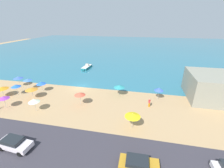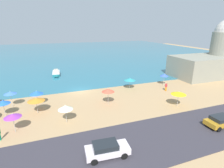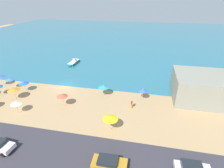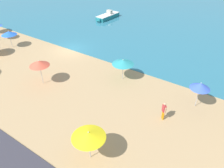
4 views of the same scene
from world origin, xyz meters
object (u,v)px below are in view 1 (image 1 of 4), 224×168
object	(u,v)px
beach_umbrella_4	(34,101)
bather_2	(149,102)
beach_umbrella_8	(16,86)
beach_umbrella_9	(3,98)
beach_umbrella_1	(18,78)
beach_umbrella_10	(80,94)
parked_car_1	(14,143)
beach_umbrella_5	(133,115)
beach_umbrella_3	(1,88)
parked_car_0	(138,164)
beach_umbrella_7	(31,89)
beach_umbrella_12	(41,83)
beach_umbrella_2	(27,80)
beach_umbrella_6	(159,89)
beach_umbrella_11	(119,86)
skiff_nearshore	(87,67)

from	to	relation	value
beach_umbrella_4	bather_2	size ratio (longest dim) A/B	1.44
beach_umbrella_8	beach_umbrella_9	xyz separation A→B (m)	(1.93, -4.92, 0.07)
beach_umbrella_1	beach_umbrella_10	size ratio (longest dim) A/B	0.93
beach_umbrella_1	beach_umbrella_8	xyz separation A→B (m)	(2.77, -3.80, -0.16)
bather_2	parked_car_1	size ratio (longest dim) A/B	0.40
beach_umbrella_5	beach_umbrella_1	bearing A→B (deg)	160.80
beach_umbrella_3	parked_car_0	size ratio (longest dim) A/B	0.59
beach_umbrella_5	beach_umbrella_7	distance (m)	20.91
beach_umbrella_3	beach_umbrella_12	bearing A→B (deg)	30.49
beach_umbrella_2	bather_2	world-z (taller)	beach_umbrella_2
beach_umbrella_2	beach_umbrella_6	world-z (taller)	same
beach_umbrella_6	parked_car_1	xyz separation A→B (m)	(-18.10, -16.39, -1.37)
beach_umbrella_11	beach_umbrella_5	bearing A→B (deg)	-70.39
beach_umbrella_5	beach_umbrella_8	bearing A→B (deg)	166.90
beach_umbrella_8	bather_2	size ratio (longest dim) A/B	1.40
beach_umbrella_12	beach_umbrella_10	bearing A→B (deg)	-19.53
beach_umbrella_6	bather_2	bearing A→B (deg)	-118.78
beach_umbrella_8	beach_umbrella_10	distance (m)	14.76
beach_umbrella_1	beach_umbrella_10	xyz separation A→B (m)	(17.46, -5.10, 0.16)
beach_umbrella_1	beach_umbrella_5	world-z (taller)	beach_umbrella_1
beach_umbrella_7	bather_2	bearing A→B (deg)	3.50
bather_2	beach_umbrella_10	bearing A→B (deg)	-170.93
beach_umbrella_9	beach_umbrella_11	size ratio (longest dim) A/B	1.04
beach_umbrella_2	beach_umbrella_11	xyz separation A→B (m)	(20.58, 1.22, -0.27)
beach_umbrella_6	parked_car_0	world-z (taller)	beach_umbrella_6
beach_umbrella_8	parked_car_0	distance (m)	28.53
beach_umbrella_5	bather_2	distance (m)	7.01
beach_umbrella_10	parked_car_0	size ratio (longest dim) A/B	0.64
beach_umbrella_6	beach_umbrella_8	world-z (taller)	beach_umbrella_6
skiff_nearshore	beach_umbrella_11	bearing A→B (deg)	-50.50
beach_umbrella_11	parked_car_0	bearing A→B (deg)	-74.03
skiff_nearshore	beach_umbrella_1	bearing A→B (deg)	-123.10
beach_umbrella_2	beach_umbrella_7	bearing A→B (deg)	-43.78
beach_umbrella_11	bather_2	world-z (taller)	beach_umbrella_11
beach_umbrella_9	bather_2	xyz separation A→B (m)	(25.18, 5.60, -1.18)
parked_car_1	beach_umbrella_6	bearing A→B (deg)	42.16
beach_umbrella_6	parked_car_0	size ratio (longest dim) A/B	0.60
beach_umbrella_9	beach_umbrella_12	bearing A→B (deg)	73.35
beach_umbrella_1	beach_umbrella_12	distance (m)	7.04
beach_umbrella_9	beach_umbrella_6	bearing A→B (deg)	18.10
beach_umbrella_10	parked_car_1	distance (m)	11.97
beach_umbrella_1	bather_2	bearing A→B (deg)	-5.95
beach_umbrella_7	beach_umbrella_11	xyz separation A→B (m)	(16.81, 4.83, -0.07)
beach_umbrella_4	parked_car_0	bearing A→B (deg)	-22.87
beach_umbrella_3	beach_umbrella_1	bearing A→B (deg)	95.89
parked_car_1	beach_umbrella_4	bearing A→B (deg)	110.64
beach_umbrella_2	beach_umbrella_10	xyz separation A→B (m)	(14.24, -4.20, 0.09)
beach_umbrella_3	parked_car_0	bearing A→B (deg)	-21.39
beach_umbrella_4	beach_umbrella_6	distance (m)	22.73
beach_umbrella_5	beach_umbrella_10	bearing A→B (deg)	155.87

